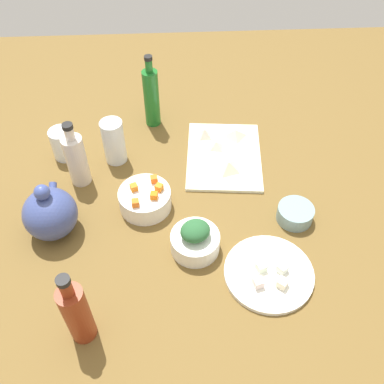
{
  "coord_description": "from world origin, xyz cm",
  "views": [
    {
      "loc": [
        -76.76,
        4.06,
        93.29
      ],
      "look_at": [
        0.0,
        0.0,
        8.0
      ],
      "focal_mm": 40.59,
      "sensor_mm": 36.0,
      "label": 1
    }
  ],
  "objects_px": {
    "bowl_greens": "(194,242)",
    "bottle_0": "(77,313)",
    "plate_tofu": "(269,273)",
    "drinking_glass_0": "(63,144)",
    "bottle_1": "(151,97)",
    "drinking_glass_1": "(114,142)",
    "teapot": "(50,213)",
    "bowl_carrots": "(145,199)",
    "cutting_board": "(224,156)",
    "bottle_2": "(76,159)",
    "bowl_small_side": "(295,214)"
  },
  "relations": [
    {
      "from": "bowl_carrots",
      "to": "drinking_glass_1",
      "type": "bearing_deg",
      "value": 25.52
    },
    {
      "from": "bottle_0",
      "to": "bottle_1",
      "type": "height_order",
      "value": "bottle_1"
    },
    {
      "from": "bottle_0",
      "to": "drinking_glass_1",
      "type": "relative_size",
      "value": 1.61
    },
    {
      "from": "cutting_board",
      "to": "drinking_glass_1",
      "type": "bearing_deg",
      "value": 88.32
    },
    {
      "from": "bowl_small_side",
      "to": "teapot",
      "type": "distance_m",
      "value": 0.63
    },
    {
      "from": "plate_tofu",
      "to": "bowl_greens",
      "type": "height_order",
      "value": "bowl_greens"
    },
    {
      "from": "bowl_small_side",
      "to": "bottle_0",
      "type": "distance_m",
      "value": 0.6
    },
    {
      "from": "plate_tofu",
      "to": "bowl_greens",
      "type": "relative_size",
      "value": 1.76
    },
    {
      "from": "teapot",
      "to": "bottle_0",
      "type": "distance_m",
      "value": 0.3
    },
    {
      "from": "bottle_0",
      "to": "drinking_glass_1",
      "type": "height_order",
      "value": "bottle_0"
    },
    {
      "from": "bowl_greens",
      "to": "bowl_carrots",
      "type": "distance_m",
      "value": 0.19
    },
    {
      "from": "drinking_glass_0",
      "to": "teapot",
      "type": "bearing_deg",
      "value": -177.37
    },
    {
      "from": "bottle_0",
      "to": "bottle_1",
      "type": "bearing_deg",
      "value": -11.46
    },
    {
      "from": "plate_tofu",
      "to": "drinking_glass_0",
      "type": "relative_size",
      "value": 2.27
    },
    {
      "from": "cutting_board",
      "to": "bowl_greens",
      "type": "distance_m",
      "value": 0.35
    },
    {
      "from": "bottle_0",
      "to": "plate_tofu",
      "type": "bearing_deg",
      "value": -73.89
    },
    {
      "from": "cutting_board",
      "to": "bowl_carrots",
      "type": "bearing_deg",
      "value": 127.9
    },
    {
      "from": "bowl_small_side",
      "to": "teapot",
      "type": "bearing_deg",
      "value": 90.31
    },
    {
      "from": "teapot",
      "to": "bottle_0",
      "type": "bearing_deg",
      "value": -159.64
    },
    {
      "from": "plate_tofu",
      "to": "bowl_small_side",
      "type": "relative_size",
      "value": 2.26
    },
    {
      "from": "bottle_2",
      "to": "drinking_glass_0",
      "type": "height_order",
      "value": "bottle_2"
    },
    {
      "from": "drinking_glass_0",
      "to": "drinking_glass_1",
      "type": "xyz_separation_m",
      "value": [
        -0.02,
        -0.15,
        0.02
      ]
    },
    {
      "from": "bowl_small_side",
      "to": "bottle_0",
      "type": "bearing_deg",
      "value": 119.03
    },
    {
      "from": "plate_tofu",
      "to": "drinking_glass_1",
      "type": "distance_m",
      "value": 0.58
    },
    {
      "from": "bowl_greens",
      "to": "bottle_0",
      "type": "distance_m",
      "value": 0.33
    },
    {
      "from": "teapot",
      "to": "bottle_2",
      "type": "distance_m",
      "value": 0.18
    },
    {
      "from": "bottle_0",
      "to": "drinking_glass_0",
      "type": "height_order",
      "value": "bottle_0"
    },
    {
      "from": "cutting_board",
      "to": "plate_tofu",
      "type": "relative_size",
      "value": 1.35
    },
    {
      "from": "bowl_greens",
      "to": "bottle_2",
      "type": "distance_m",
      "value": 0.4
    },
    {
      "from": "teapot",
      "to": "bottle_1",
      "type": "height_order",
      "value": "bottle_1"
    },
    {
      "from": "plate_tofu",
      "to": "teapot",
      "type": "relative_size",
      "value": 1.3
    },
    {
      "from": "bowl_carrots",
      "to": "bottle_1",
      "type": "distance_m",
      "value": 0.37
    },
    {
      "from": "bowl_greens",
      "to": "bottle_1",
      "type": "height_order",
      "value": "bottle_1"
    },
    {
      "from": "bottle_0",
      "to": "bottle_1",
      "type": "xyz_separation_m",
      "value": [
        0.71,
        -0.14,
        0.01
      ]
    },
    {
      "from": "cutting_board",
      "to": "bottle_2",
      "type": "bearing_deg",
      "value": 100.07
    },
    {
      "from": "bowl_carrots",
      "to": "bowl_small_side",
      "type": "relative_size",
      "value": 1.48
    },
    {
      "from": "bottle_0",
      "to": "bottle_2",
      "type": "bearing_deg",
      "value": 7.39
    },
    {
      "from": "bottle_1",
      "to": "drinking_glass_1",
      "type": "relative_size",
      "value": 1.75
    },
    {
      "from": "bottle_1",
      "to": "drinking_glass_1",
      "type": "height_order",
      "value": "bottle_1"
    },
    {
      "from": "cutting_board",
      "to": "drinking_glass_0",
      "type": "relative_size",
      "value": 3.07
    },
    {
      "from": "bowl_carrots",
      "to": "bowl_greens",
      "type": "bearing_deg",
      "value": -139.82
    },
    {
      "from": "bowl_small_side",
      "to": "drinking_glass_1",
      "type": "height_order",
      "value": "drinking_glass_1"
    },
    {
      "from": "cutting_board",
      "to": "bottle_2",
      "type": "xyz_separation_m",
      "value": [
        -0.07,
        0.42,
        0.08
      ]
    },
    {
      "from": "teapot",
      "to": "bottle_2",
      "type": "height_order",
      "value": "bottle_2"
    },
    {
      "from": "bottle_1",
      "to": "bottle_0",
      "type": "bearing_deg",
      "value": 168.54
    },
    {
      "from": "bowl_carrots",
      "to": "drinking_glass_0",
      "type": "xyz_separation_m",
      "value": [
        0.21,
        0.24,
        0.02
      ]
    },
    {
      "from": "plate_tofu",
      "to": "drinking_glass_0",
      "type": "bearing_deg",
      "value": 50.57
    },
    {
      "from": "teapot",
      "to": "drinking_glass_1",
      "type": "height_order",
      "value": "teapot"
    },
    {
      "from": "plate_tofu",
      "to": "bottle_0",
      "type": "xyz_separation_m",
      "value": [
        -0.12,
        0.42,
        0.09
      ]
    },
    {
      "from": "drinking_glass_1",
      "to": "cutting_board",
      "type": "bearing_deg",
      "value": -91.68
    }
  ]
}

